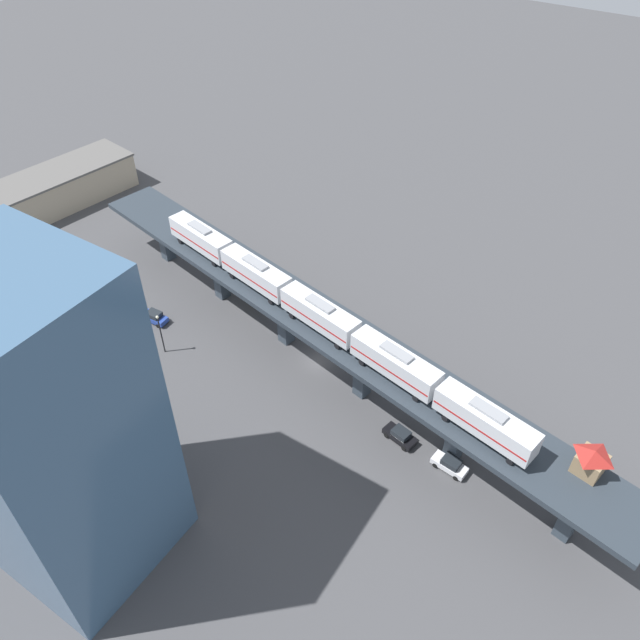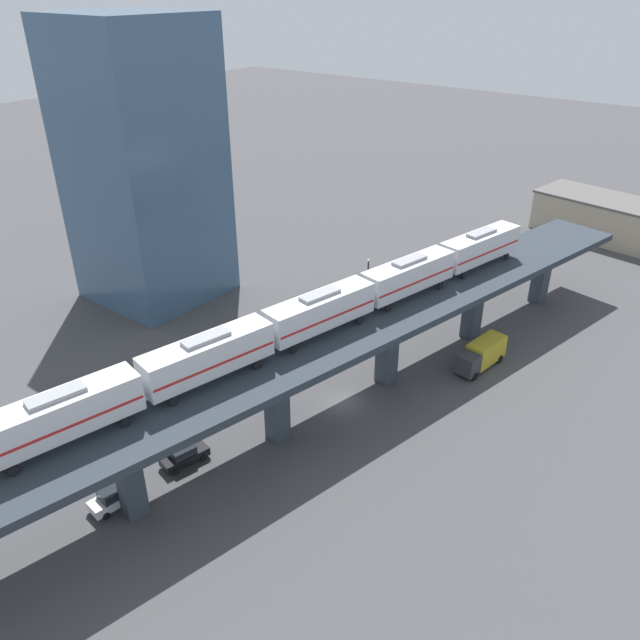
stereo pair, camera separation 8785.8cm
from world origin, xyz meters
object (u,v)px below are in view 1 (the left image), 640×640
(street_lamp, at_px, (160,331))
(warehouse_building, at_px, (60,187))
(signal_hut, at_px, (591,461))
(street_car_black, at_px, (400,435))
(street_car_blue, at_px, (154,317))
(office_tower, at_px, (49,437))
(street_car_white, at_px, (450,464))
(delivery_truck, at_px, (266,286))
(subway_train, at_px, (320,314))

(street_lamp, height_order, warehouse_building, street_lamp)
(signal_hut, bearing_deg, street_car_black, 92.31)
(street_car_blue, distance_m, street_lamp, 7.91)
(signal_hut, relative_size, street_car_black, 0.81)
(street_car_blue, bearing_deg, signal_hut, -89.00)
(signal_hut, height_order, warehouse_building, signal_hut)
(street_lamp, xyz_separation_m, office_tower, (-26.02, -14.20, 13.89))
(signal_hut, xyz_separation_m, warehouse_building, (15.15, 103.26, -7.00))
(street_car_white, height_order, office_tower, office_tower)
(delivery_truck, xyz_separation_m, office_tower, (-44.87, -9.60, 16.24))
(street_lamp, bearing_deg, street_car_black, -83.17)
(street_car_black, height_order, warehouse_building, warehouse_building)
(warehouse_building, relative_size, office_tower, 0.83)
(street_car_black, relative_size, delivery_truck, 0.63)
(signal_hut, height_order, delivery_truck, signal_hut)
(subway_train, distance_m, street_car_blue, 29.68)
(signal_hut, relative_size, street_car_white, 0.83)
(warehouse_building, bearing_deg, delivery_truck, -91.69)
(street_lamp, distance_m, warehouse_building, 50.30)
(street_car_white, bearing_deg, street_car_blue, 89.57)
(signal_hut, bearing_deg, delivery_truck, 75.46)
(signal_hut, bearing_deg, street_car_white, 96.09)
(subway_train, xyz_separation_m, signal_hut, (-3.45, -35.75, -0.74))
(subway_train, relative_size, delivery_truck, 8.30)
(street_car_white, bearing_deg, office_tower, 135.46)
(street_car_black, relative_size, street_car_blue, 1.04)
(signal_hut, xyz_separation_m, street_car_blue, (-1.10, 63.24, -9.47))
(office_tower, bearing_deg, signal_hut, -54.06)
(subway_train, xyz_separation_m, delivery_truck, (10.20, 16.91, -9.38))
(street_car_white, distance_m, office_tower, 45.09)
(office_tower, bearing_deg, street_lamp, 28.62)
(street_car_blue, bearing_deg, delivery_truck, -35.64)
(street_car_white, bearing_deg, street_lamp, 94.90)
(street_car_blue, xyz_separation_m, warehouse_building, (16.25, 40.01, 2.47))
(street_lamp, distance_m, office_tower, 32.73)
(delivery_truck, height_order, street_lamp, street_lamp)
(street_car_white, xyz_separation_m, office_tower, (-29.75, 29.27, 17.06))
(delivery_truck, bearing_deg, street_lamp, 166.30)
(delivery_truck, height_order, office_tower, office_tower)
(warehouse_building, height_order, office_tower, office_tower)
(office_tower, bearing_deg, warehouse_building, 52.40)
(delivery_truck, relative_size, warehouse_building, 0.25)
(delivery_truck, height_order, warehouse_building, warehouse_building)
(street_car_blue, height_order, warehouse_building, warehouse_building)
(signal_hut, bearing_deg, office_tower, 125.94)
(signal_hut, distance_m, street_car_blue, 63.96)
(signal_hut, height_order, street_car_white, signal_hut)
(street_car_blue, xyz_separation_m, office_tower, (-30.12, -20.18, 17.06))
(warehouse_building, bearing_deg, signal_hut, -98.35)
(street_car_white, xyz_separation_m, street_lamp, (-3.73, 43.47, 3.17))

